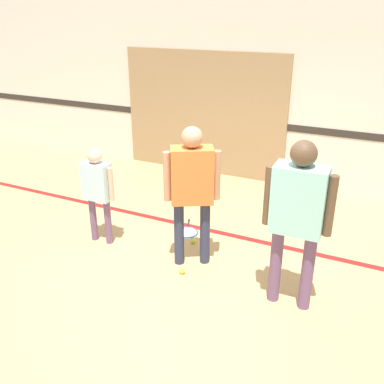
% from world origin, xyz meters
% --- Properties ---
extents(ground_plane, '(16.00, 16.00, 0.00)m').
position_xyz_m(ground_plane, '(0.00, 0.00, 0.00)').
color(ground_plane, tan).
extents(wall_back, '(16.00, 0.07, 3.20)m').
position_xyz_m(wall_back, '(0.00, 3.23, 1.60)').
color(wall_back, silver).
rests_on(wall_back, ground_plane).
extents(wall_panel, '(3.12, 0.05, 2.23)m').
position_xyz_m(wall_panel, '(-1.09, 3.17, 1.11)').
color(wall_panel, '#9E7F56').
rests_on(wall_panel, ground_plane).
extents(floor_stripe, '(14.40, 0.10, 0.01)m').
position_xyz_m(floor_stripe, '(0.00, 1.00, 0.00)').
color(floor_stripe, red).
rests_on(floor_stripe, ground_plane).
extents(person_instructor, '(0.58, 0.47, 1.72)m').
position_xyz_m(person_instructor, '(0.11, 0.16, 1.06)').
color(person_instructor, '#2D334C').
rests_on(person_instructor, ground_plane).
extents(person_student_left, '(0.49, 0.21, 1.29)m').
position_xyz_m(person_student_left, '(-1.21, 0.11, 0.80)').
color(person_student_left, '#6B4C70').
rests_on(person_student_left, ground_plane).
extents(person_student_right, '(0.68, 0.29, 1.80)m').
position_xyz_m(person_student_right, '(1.38, -0.12, 1.11)').
color(person_student_right, '#6B4C70').
rests_on(person_student_right, ground_plane).
extents(racket_spare_on_floor, '(0.40, 0.56, 0.03)m').
position_xyz_m(racket_spare_on_floor, '(-0.28, 0.82, 0.01)').
color(racket_spare_on_floor, blue).
rests_on(racket_spare_on_floor, ground_plane).
extents(tennis_ball_near_instructor, '(0.07, 0.07, 0.07)m').
position_xyz_m(tennis_ball_near_instructor, '(0.12, -0.12, 0.03)').
color(tennis_ball_near_instructor, '#CCE038').
rests_on(tennis_ball_near_instructor, ground_plane).
extents(tennis_ball_by_spare_racket, '(0.07, 0.07, 0.07)m').
position_xyz_m(tennis_ball_by_spare_racket, '(-0.26, 0.60, 0.03)').
color(tennis_ball_by_spare_racket, '#CCE038').
rests_on(tennis_ball_by_spare_racket, ground_plane).
extents(tennis_ball_stray_left, '(0.07, 0.07, 0.07)m').
position_xyz_m(tennis_ball_stray_left, '(-0.07, 0.58, 0.03)').
color(tennis_ball_stray_left, '#CCE038').
rests_on(tennis_ball_stray_left, ground_plane).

